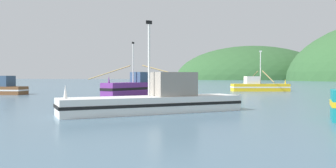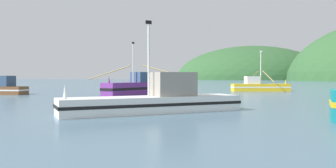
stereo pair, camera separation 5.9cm
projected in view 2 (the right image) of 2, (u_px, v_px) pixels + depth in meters
The scene contains 4 objects.
hill_far_left at pixel (251, 80), 245.97m from camera, with size 111.82×89.46×49.86m, color #2D562D.
fishing_boat_purple at pixel (137, 88), 35.75m from camera, with size 14.13×9.02×5.76m.
fishing_boat_white at pixel (157, 100), 18.69m from camera, with size 9.73×8.13×5.17m.
fishing_boat_yellow at pixel (259, 86), 46.73m from camera, with size 8.30×11.30×5.75m.
Camera 2 is at (8.42, -0.70, 2.02)m, focal length 35.26 mm.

